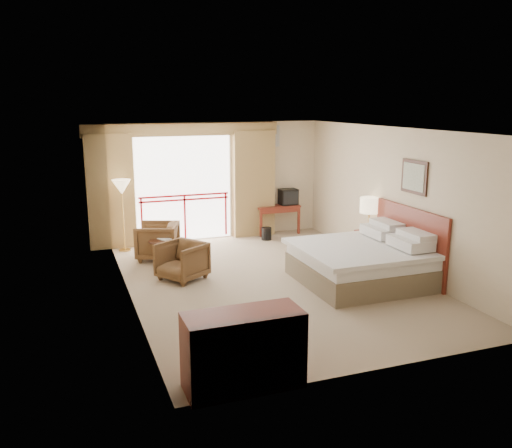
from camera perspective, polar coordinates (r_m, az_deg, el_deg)
name	(u,v)px	position (r m, az deg, el deg)	size (l,w,h in m)	color
floor	(272,281)	(9.82, 1.69, -6.02)	(7.00, 7.00, 0.00)	gray
ceiling	(273,129)	(9.30, 1.80, 9.92)	(7.00, 7.00, 0.00)	white
wall_back	(217,181)	(12.74, -4.11, 4.58)	(5.00, 5.00, 0.00)	beige
wall_front	(385,262)	(6.44, 13.38, -3.96)	(5.00, 5.00, 0.00)	beige
wall_left	(127,218)	(8.87, -13.44, 0.62)	(7.00, 7.00, 0.00)	beige
wall_right	(394,199)	(10.64, 14.37, 2.57)	(7.00, 7.00, 0.00)	beige
balcony_door	(184,189)	(12.55, -7.60, 3.69)	(2.40, 2.40, 0.00)	white
balcony_railing	(185,206)	(12.60, -7.53, 1.93)	(2.09, 0.03, 1.02)	#AD0E18
curtain_left	(110,192)	(12.17, -15.08, 3.31)	(1.00, 0.26, 2.50)	olive
curtain_right	(253,184)	(12.87, -0.27, 4.25)	(1.00, 0.26, 2.50)	olive
valance	(183,129)	(12.31, -7.68, 9.83)	(4.40, 0.22, 0.28)	olive
hvac_vent	(269,136)	(13.02, 1.43, 9.22)	(0.50, 0.04, 0.50)	silver
bed	(363,262)	(9.83, 11.16, -3.93)	(2.13, 2.06, 0.97)	brown
headboard	(409,242)	(10.28, 15.84, -1.86)	(0.06, 2.10, 1.30)	maroon
framed_art	(414,177)	(10.06, 16.31, 4.77)	(0.04, 0.72, 0.60)	black
nightstand	(369,246)	(11.23, 11.79, -2.27)	(0.42, 0.50, 0.60)	maroon
table_lamp	(369,206)	(11.09, 11.85, 1.88)	(0.38, 0.38, 0.67)	tan
phone	(371,231)	(11.00, 12.06, -0.77)	(0.19, 0.15, 0.08)	black
desk	(276,211)	(13.23, 2.11, 1.37)	(1.07, 0.52, 0.70)	maroon
tv	(288,197)	(13.23, 3.42, 2.87)	(0.42, 0.34, 0.39)	black
coffee_maker	(263,201)	(13.01, 0.77, 2.40)	(0.11, 0.11, 0.24)	black
cup	(270,204)	(13.03, 1.46, 2.11)	(0.08, 0.08, 0.11)	white
wastebasket	(266,234)	(12.62, 1.11, -1.03)	(0.23, 0.23, 0.29)	black
armchair_far	(158,259)	(11.35, -10.26, -3.60)	(0.80, 0.82, 0.75)	#4E331C
armchair_near	(182,279)	(10.01, -7.75, -5.77)	(0.74, 0.76, 0.69)	#4E331C
side_table	(161,249)	(10.77, -9.97, -2.57)	(0.47, 0.47, 0.51)	black
book	(161,241)	(10.72, -10.00, -1.72)	(0.18, 0.25, 0.02)	white
floor_lamp	(122,190)	(11.83, -13.96, 3.52)	(0.40, 0.40, 1.55)	tan
dresser	(244,350)	(6.22, -1.32, -13.17)	(1.34, 0.57, 0.89)	maroon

